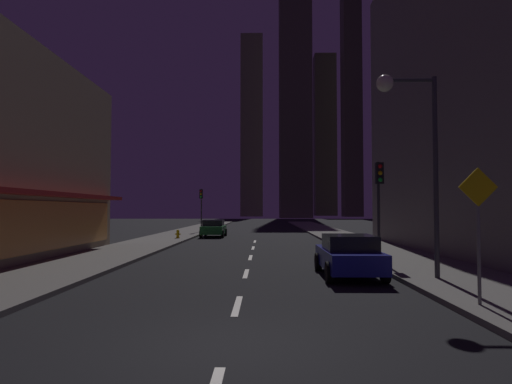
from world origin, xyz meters
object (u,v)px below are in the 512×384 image
car_parked_far (214,228)px  street_lamp_right (409,125)px  fire_hydrant_far_left (178,234)px  pedestrian_crossing_sign (478,223)px  car_parked_near (349,255)px  traffic_light_near_right (379,189)px  traffic_light_far_left (201,201)px

car_parked_far → street_lamp_right: (8.98, -22.58, 4.33)m
fire_hydrant_far_left → pedestrian_crossing_sign: bearing=-63.2°
street_lamp_right → car_parked_far: bearing=111.7°
car_parked_near → traffic_light_near_right: traffic_light_near_right is taller
car_parked_near → pedestrian_crossing_sign: 5.61m
street_lamp_right → pedestrian_crossing_sign: street_lamp_right is taller
fire_hydrant_far_left → street_lamp_right: 22.43m
car_parked_near → fire_hydrant_far_left: (-9.50, 17.68, -0.29)m
car_parked_near → fire_hydrant_far_left: 20.08m
traffic_light_near_right → traffic_light_far_left: same height
street_lamp_right → pedestrian_crossing_sign: 4.98m
pedestrian_crossing_sign → street_lamp_right: bearing=93.2°
car_parked_far → fire_hydrant_far_left: size_ratio=6.48×
traffic_light_near_right → traffic_light_far_left: 26.46m
fire_hydrant_far_left → pedestrian_crossing_sign: 25.55m
car_parked_far → traffic_light_near_right: size_ratio=1.01×
traffic_light_near_right → street_lamp_right: size_ratio=0.64×
traffic_light_near_right → pedestrian_crossing_sign: 8.23m
car_parked_far → traffic_light_near_right: traffic_light_near_right is taller
fire_hydrant_far_left → street_lamp_right: size_ratio=0.10×
traffic_light_far_left → fire_hydrant_far_left: bearing=-92.4°
traffic_light_near_right → fire_hydrant_far_left: bearing=127.9°
car_parked_near → fire_hydrant_far_left: size_ratio=6.48×
street_lamp_right → pedestrian_crossing_sign: size_ratio=2.09×
fire_hydrant_far_left → traffic_light_far_left: size_ratio=0.16×
fire_hydrant_far_left → traffic_light_far_left: bearing=87.6°
car_parked_near → pedestrian_crossing_sign: (2.00, -5.08, 1.28)m
car_parked_near → traffic_light_near_right: 4.36m
street_lamp_right → traffic_light_near_right: bearing=88.4°
car_parked_far → pedestrian_crossing_sign: 28.10m
car_parked_far → fire_hydrant_far_left: (-2.30, -3.75, -0.29)m
car_parked_near → street_lamp_right: bearing=-32.8°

